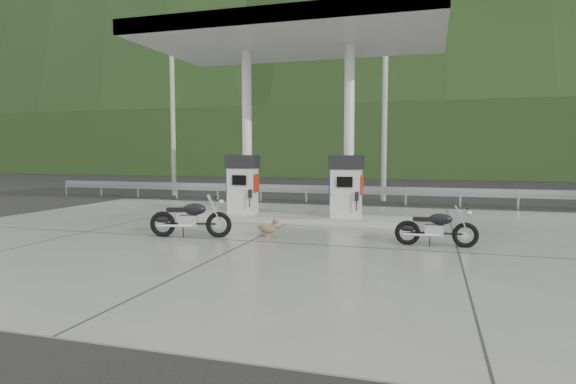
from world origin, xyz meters
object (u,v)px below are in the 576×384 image
(gas_pump_right, at_px, (346,187))
(motorcycle_right, at_px, (436,228))
(motorcycle_left, at_px, (191,219))
(gas_pump_left, at_px, (243,185))
(duck, at_px, (268,229))

(gas_pump_right, xyz_separation_m, motorcycle_right, (2.46, -2.91, -0.66))
(motorcycle_left, xyz_separation_m, motorcycle_right, (5.63, 0.50, -0.05))
(motorcycle_left, bearing_deg, gas_pump_left, 77.84)
(motorcycle_left, height_order, motorcycle_right, motorcycle_left)
(gas_pump_right, height_order, motorcycle_right, gas_pump_right)
(gas_pump_right, distance_m, motorcycle_right, 3.87)
(motorcycle_left, height_order, duck, motorcycle_left)
(motorcycle_right, xyz_separation_m, duck, (-3.87, 0.04, -0.19))
(motorcycle_left, bearing_deg, duck, 4.11)
(motorcycle_right, bearing_deg, duck, 178.39)
(gas_pump_right, bearing_deg, motorcycle_right, -49.71)
(gas_pump_left, height_order, motorcycle_left, gas_pump_left)
(motorcycle_left, relative_size, duck, 3.39)
(gas_pump_right, relative_size, motorcycle_left, 0.97)
(motorcycle_right, bearing_deg, gas_pump_left, 151.76)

